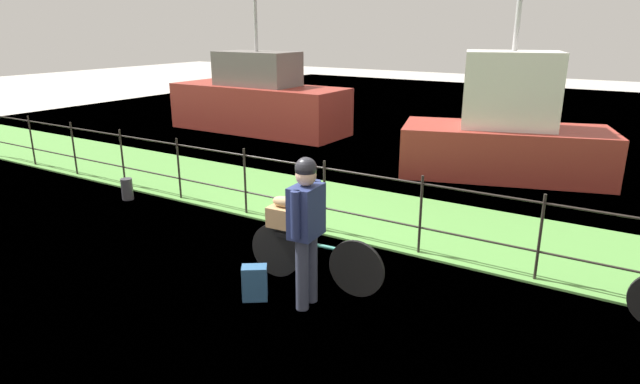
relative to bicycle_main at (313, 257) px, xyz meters
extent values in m
plane|color=#B2ADA3|center=(-0.78, -0.41, -0.36)|extent=(60.00, 60.00, 0.00)
cube|color=#569342|center=(-0.78, 2.60, -0.34)|extent=(27.00, 2.40, 0.03)
plane|color=slate|center=(-0.78, 9.17, -0.35)|extent=(30.00, 30.00, 0.00)
cylinder|color=#28231E|center=(-8.28, 1.51, 0.20)|extent=(0.04, 0.04, 1.11)
cylinder|color=#28231E|center=(-6.78, 1.51, 0.20)|extent=(0.04, 0.04, 1.11)
cylinder|color=#28231E|center=(-5.28, 1.51, 0.20)|extent=(0.04, 0.04, 1.11)
cylinder|color=#28231E|center=(-3.78, 1.51, 0.20)|extent=(0.04, 0.04, 1.11)
cylinder|color=#28231E|center=(-2.28, 1.51, 0.20)|extent=(0.04, 0.04, 1.11)
cylinder|color=#28231E|center=(-0.78, 1.51, 0.20)|extent=(0.04, 0.04, 1.11)
cylinder|color=#28231E|center=(0.72, 1.51, 0.20)|extent=(0.04, 0.04, 1.11)
cylinder|color=#28231E|center=(2.22, 1.51, 0.20)|extent=(0.04, 0.04, 1.11)
cylinder|color=#28231E|center=(-0.78, 1.51, 0.03)|extent=(18.00, 0.03, 0.03)
cylinder|color=#28231E|center=(-0.78, 1.51, 0.64)|extent=(18.00, 0.03, 0.03)
cylinder|color=black|center=(0.56, 0.04, -0.02)|extent=(0.68, 0.09, 0.67)
cylinder|color=black|center=(-0.52, -0.03, -0.02)|extent=(0.68, 0.09, 0.67)
cylinder|color=#337F70|center=(0.02, 0.00, 0.17)|extent=(0.84, 0.10, 0.04)
cube|color=black|center=(-0.40, -0.03, 0.22)|extent=(0.21, 0.10, 0.06)
cube|color=slate|center=(-0.40, -0.03, 0.31)|extent=(0.37, 0.18, 0.02)
cube|color=#A87F51|center=(-0.40, -0.03, 0.44)|extent=(0.36, 0.28, 0.24)
ellipsoid|color=tan|center=(-0.40, -0.03, 0.63)|extent=(0.29, 0.16, 0.13)
sphere|color=tan|center=(-0.28, -0.02, 0.68)|extent=(0.11, 0.11, 0.11)
cylinder|color=#383D51|center=(0.19, -0.34, 0.05)|extent=(0.14, 0.14, 0.82)
cylinder|color=#383D51|center=(0.20, -0.54, 0.05)|extent=(0.14, 0.14, 0.82)
cube|color=navy|center=(0.20, -0.44, 0.74)|extent=(0.29, 0.42, 0.56)
cylinder|color=navy|center=(0.18, -0.22, 0.77)|extent=(0.10, 0.10, 0.50)
cylinder|color=navy|center=(0.21, -0.66, 0.77)|extent=(0.10, 0.10, 0.50)
sphere|color=tan|center=(0.20, -0.44, 1.13)|extent=(0.22, 0.22, 0.22)
sphere|color=black|center=(0.20, -0.44, 1.21)|extent=(0.23, 0.23, 0.23)
cube|color=#28517A|center=(-0.37, -0.64, -0.16)|extent=(0.33, 0.31, 0.40)
cylinder|color=#38383D|center=(-4.58, 1.01, -0.17)|extent=(0.20, 0.20, 0.38)
cube|color=#9E3328|center=(-6.64, 7.36, 0.30)|extent=(5.31, 1.83, 1.32)
cube|color=slate|center=(-6.64, 7.36, 1.43)|extent=(2.34, 1.28, 0.95)
cylinder|color=#B2B2B2|center=(-6.64, 7.36, 2.71)|extent=(0.10, 0.10, 1.60)
cube|color=#9E3328|center=(0.65, 6.17, 0.15)|extent=(4.37, 2.81, 1.01)
cube|color=silver|center=(0.65, 6.17, 1.39)|extent=(2.05, 1.66, 1.48)
cylinder|color=#B2B2B2|center=(0.65, 6.17, 2.93)|extent=(0.10, 0.10, 1.60)
camera|label=1|loc=(3.15, -4.86, 2.61)|focal=30.10mm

